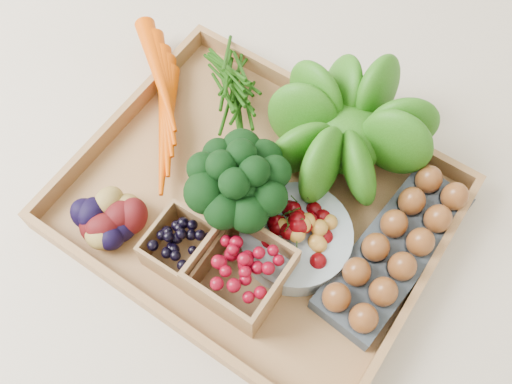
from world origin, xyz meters
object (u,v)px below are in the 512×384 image
Objects in this scene: tray at (256,207)px; egg_carton at (394,252)px; cherry_bowl at (296,238)px; broccoli at (239,196)px.

egg_carton is (0.21, 0.04, 0.02)m from tray.
tray is 0.09m from cherry_bowl.
cherry_bowl is at bearing 2.03° from broccoli.
broccoli is 0.91× the size of cherry_bowl.
egg_carton is (0.23, 0.07, -0.04)m from broccoli.
egg_carton is at bearing 26.39° from cherry_bowl.
cherry_bowl is (0.08, -0.02, 0.03)m from tray.
egg_carton is at bearing 11.48° from tray.
tray is 3.33× the size of cherry_bowl.
broccoli is at bearing -157.86° from egg_carton.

